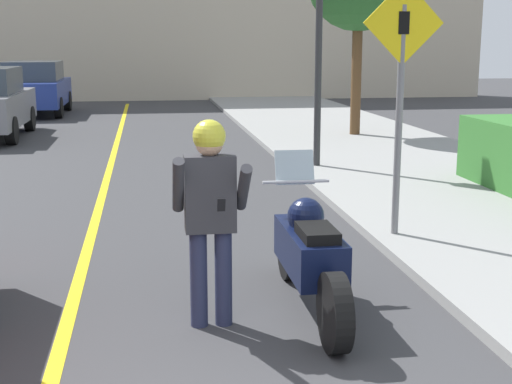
% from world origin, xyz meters
% --- Properties ---
extents(road_center_line, '(0.12, 36.00, 0.01)m').
position_xyz_m(road_center_line, '(-0.60, 6.00, 0.00)').
color(road_center_line, yellow).
rests_on(road_center_line, ground).
extents(motorcycle, '(0.62, 2.31, 1.29)m').
position_xyz_m(motorcycle, '(1.43, 2.48, 0.50)').
color(motorcycle, black).
rests_on(motorcycle, ground).
extents(person_biker, '(0.59, 0.46, 1.68)m').
position_xyz_m(person_biker, '(0.57, 2.26, 1.02)').
color(person_biker, '#282D4C').
rests_on(person_biker, ground).
extents(crossing_sign, '(0.91, 0.08, 2.81)m').
position_xyz_m(crossing_sign, '(2.88, 4.39, 1.80)').
color(crossing_sign, slate).
rests_on(crossing_sign, sidewalk_curb).
extents(traffic_light, '(0.26, 0.30, 3.99)m').
position_xyz_m(traffic_light, '(3.08, 9.04, 2.86)').
color(traffic_light, '#2D2D30').
rests_on(traffic_light, sidewalk_curb).
extents(parked_car_blue, '(1.88, 4.20, 1.68)m').
position_xyz_m(parked_car_blue, '(-3.36, 20.32, 0.86)').
color(parked_car_blue, black).
rests_on(parked_car_blue, ground).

